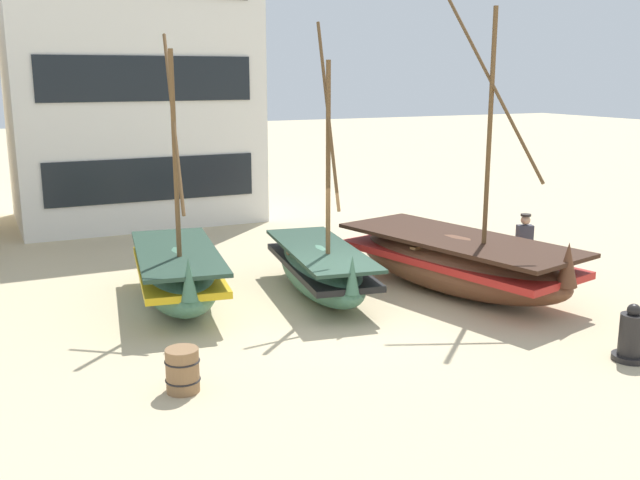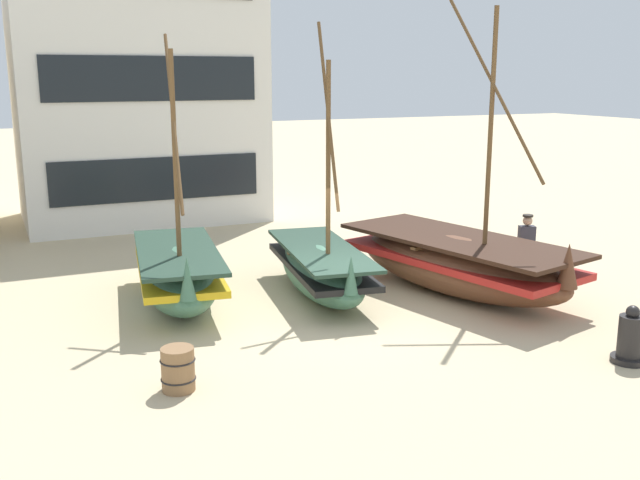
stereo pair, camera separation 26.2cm
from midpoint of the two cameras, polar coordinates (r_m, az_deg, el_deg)
The scene contains 8 objects.
ground_plane at distance 14.95m, azimuth 1.16°, elevation -6.01°, with size 120.00×120.00×0.00m, color #CCB78E.
fishing_boat_near_left at distance 15.90m, azimuth -11.55°, elevation -2.62°, with size 2.32×4.69×5.66m.
fishing_boat_centre_large at distance 16.66m, azimuth 10.32°, elevation -1.70°, with size 3.44×6.13×6.60m.
fishing_boat_far_right at distance 16.19m, azimuth -0.41°, elevation -2.26°, with size 2.14×4.64×5.91m.
fisherman_by_hull at distance 17.61m, azimuth 15.27°, elevation -0.74°, with size 0.41×0.33×1.68m.
capstan_winch at distance 13.67m, azimuth 22.71°, elevation -7.07°, with size 0.60×0.60×1.02m.
wooden_barrel at distance 11.69m, azimuth -11.37°, elevation -9.98°, with size 0.56×0.56×0.70m.
harbor_building_main at distance 25.43m, azimuth -14.95°, elevation 12.18°, with size 7.98×5.35×9.42m.
Camera 1 is at (-6.52, -12.56, 4.84)m, focal length 40.81 mm.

